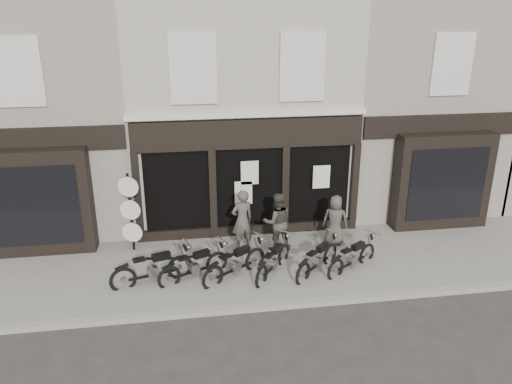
{
  "coord_description": "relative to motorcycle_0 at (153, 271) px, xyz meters",
  "views": [
    {
      "loc": [
        -2.03,
        -11.72,
        7.02
      ],
      "look_at": [
        0.01,
        1.6,
        2.05
      ],
      "focal_mm": 35.0,
      "sensor_mm": 36.0,
      "label": 1
    }
  ],
  "objects": [
    {
      "name": "motorcycle_1",
      "position": [
        1.1,
        0.05,
        -0.03
      ],
      "size": [
        1.97,
        1.19,
        1.02
      ],
      "rotation": [
        0.0,
        0.0,
        0.45
      ],
      "color": "black",
      "rests_on": "ground"
    },
    {
      "name": "motorcycle_0",
      "position": [
        0.0,
        0.0,
        0.0
      ],
      "size": [
        2.2,
        0.99,
        1.09
      ],
      "rotation": [
        0.0,
        0.0,
        0.3
      ],
      "color": "black",
      "rests_on": "ground"
    },
    {
      "name": "man_centre",
      "position": [
        3.64,
        1.38,
        0.59
      ],
      "size": [
        0.91,
        0.73,
        1.81
      ],
      "primitive_type": "imported",
      "rotation": [
        0.0,
        0.0,
        3.19
      ],
      "color": "#3A382F",
      "rests_on": "pavement"
    },
    {
      "name": "central_building",
      "position": [
        2.97,
        5.62,
        3.65
      ],
      "size": [
        7.3,
        6.22,
        8.34
      ],
      "color": "#ABA493",
      "rests_on": "ground"
    },
    {
      "name": "ground_plane",
      "position": [
        2.97,
        -0.33,
        -0.43
      ],
      "size": [
        90.0,
        90.0,
        0.0
      ],
      "primitive_type": "plane",
      "color": "#2D2B28",
      "rests_on": "ground"
    },
    {
      "name": "man_left",
      "position": [
        2.61,
        1.55,
        0.64
      ],
      "size": [
        0.8,
        0.65,
        1.9
      ],
      "primitive_type": "imported",
      "rotation": [
        0.0,
        0.0,
        3.47
      ],
      "color": "#47423A",
      "rests_on": "pavement"
    },
    {
      "name": "pavement",
      "position": [
        2.97,
        0.57,
        -0.37
      ],
      "size": [
        30.0,
        4.2,
        0.12
      ],
      "primitive_type": "cube",
      "color": "slate",
      "rests_on": "ground_plane"
    },
    {
      "name": "motorcycle_2",
      "position": [
        2.21,
        -0.03,
        -0.01
      ],
      "size": [
        1.94,
        1.48,
        1.06
      ],
      "rotation": [
        0.0,
        0.0,
        0.6
      ],
      "color": "black",
      "rests_on": "ground"
    },
    {
      "name": "kerb",
      "position": [
        2.97,
        -1.58,
        -0.37
      ],
      "size": [
        30.0,
        0.25,
        0.13
      ],
      "primitive_type": "cube",
      "color": "gray",
      "rests_on": "ground_plane"
    },
    {
      "name": "man_right",
      "position": [
        5.48,
        1.49,
        0.48
      ],
      "size": [
        0.91,
        0.76,
        1.58
      ],
      "primitive_type": "imported",
      "rotation": [
        0.0,
        0.0,
        2.76
      ],
      "color": "#423D37",
      "rests_on": "pavement"
    },
    {
      "name": "neighbour_right",
      "position": [
        9.32,
        5.57,
        3.61
      ],
      "size": [
        5.6,
        6.73,
        8.34
      ],
      "color": "gray",
      "rests_on": "ground"
    },
    {
      "name": "advert_sign_post",
      "position": [
        -0.67,
        1.98,
        0.81
      ],
      "size": [
        0.61,
        0.4,
        2.56
      ],
      "rotation": [
        0.0,
        0.0,
        -0.24
      ],
      "color": "black",
      "rests_on": "ground"
    },
    {
      "name": "motorcycle_3",
      "position": [
        3.27,
        0.01,
        -0.04
      ],
      "size": [
        1.42,
        1.79,
        0.99
      ],
      "rotation": [
        0.0,
        0.0,
        0.94
      ],
      "color": "black",
      "rests_on": "ground"
    },
    {
      "name": "motorcycle_5",
      "position": [
        5.51,
        -0.11,
        -0.04
      ],
      "size": [
        1.82,
        1.34,
        0.99
      ],
      "rotation": [
        0.0,
        0.0,
        0.58
      ],
      "color": "black",
      "rests_on": "ground"
    },
    {
      "name": "motorcycle_4",
      "position": [
        4.51,
        -0.1,
        -0.03
      ],
      "size": [
        1.69,
        1.62,
        1.01
      ],
      "rotation": [
        0.0,
        0.0,
        0.76
      ],
      "color": "black",
      "rests_on": "ground"
    },
    {
      "name": "neighbour_left",
      "position": [
        -3.38,
        5.57,
        3.61
      ],
      "size": [
        5.6,
        6.73,
        8.34
      ],
      "color": "gray",
      "rests_on": "ground"
    }
  ]
}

